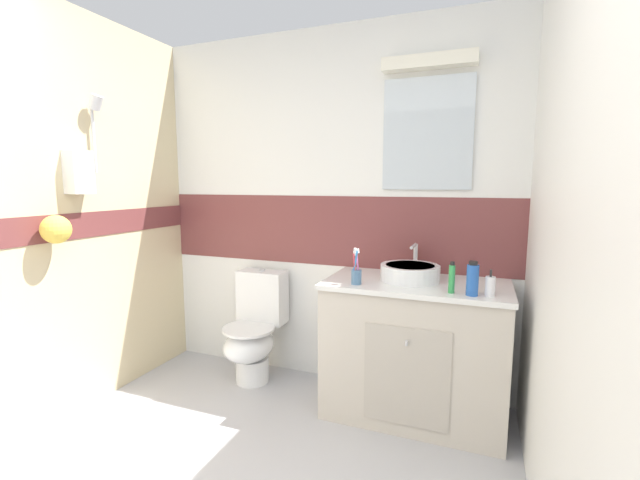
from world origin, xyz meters
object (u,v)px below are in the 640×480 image
(toothbrush_cup, at_px, (356,274))
(mouthwash_bottle, at_px, (473,279))
(soap_dispenser, at_px, (490,286))
(toothpaste_tube_upright, at_px, (452,278))
(toilet, at_px, (254,331))
(sink_basin, at_px, (410,272))

(toothbrush_cup, xyz_separation_m, mouthwash_bottle, (0.64, -0.02, 0.03))
(soap_dispenser, bearing_deg, toothbrush_cup, -179.89)
(toothbrush_cup, height_order, soap_dispenser, toothbrush_cup)
(soap_dispenser, relative_size, mouthwash_bottle, 0.79)
(toothpaste_tube_upright, bearing_deg, toilet, 169.85)
(toilet, height_order, toothbrush_cup, toothbrush_cup)
(soap_dispenser, xyz_separation_m, toothpaste_tube_upright, (-0.19, -0.01, 0.03))
(sink_basin, bearing_deg, toothpaste_tube_upright, -40.20)
(soap_dispenser, bearing_deg, toilet, 171.28)
(toilet, distance_m, mouthwash_bottle, 1.61)
(sink_basin, height_order, mouthwash_bottle, sink_basin)
(toothpaste_tube_upright, bearing_deg, toothbrush_cup, 179.55)
(toothbrush_cup, relative_size, mouthwash_bottle, 1.18)
(toilet, bearing_deg, toothpaste_tube_upright, -10.15)
(toothbrush_cup, bearing_deg, toilet, 163.90)
(toothbrush_cup, height_order, mouthwash_bottle, toothbrush_cup)
(toilet, relative_size, toothbrush_cup, 3.70)
(toothbrush_cup, distance_m, toothpaste_tube_upright, 0.54)
(soap_dispenser, relative_size, toothpaste_tube_upright, 0.84)
(toothbrush_cup, bearing_deg, toothpaste_tube_upright, -0.45)
(toilet, bearing_deg, toothbrush_cup, -16.10)
(mouthwash_bottle, xyz_separation_m, toothpaste_tube_upright, (-0.11, 0.01, -0.01))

